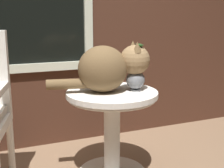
# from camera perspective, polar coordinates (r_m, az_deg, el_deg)

# --- Properties ---
(wicker_side_table) EXTENTS (0.62, 0.62, 0.62)m
(wicker_side_table) POSITION_cam_1_polar(r_m,az_deg,el_deg) (2.12, 0.00, -6.38)
(wicker_side_table) COLOR silver
(wicker_side_table) RESTS_ON ground_plane
(cat) EXTENTS (0.68, 0.37, 0.33)m
(cat) POSITION_cam_1_polar(r_m,az_deg,el_deg) (2.03, -0.66, 3.11)
(cat) COLOR brown
(cat) RESTS_ON wicker_side_table
(pewter_vase_with_ivy) EXTENTS (0.13, 0.13, 0.31)m
(pewter_vase_with_ivy) POSITION_cam_1_polar(r_m,az_deg,el_deg) (2.08, 4.39, 1.24)
(pewter_vase_with_ivy) COLOR slate
(pewter_vase_with_ivy) RESTS_ON wicker_side_table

